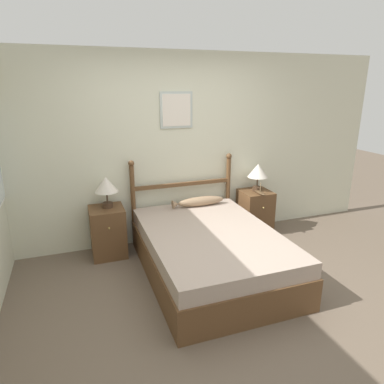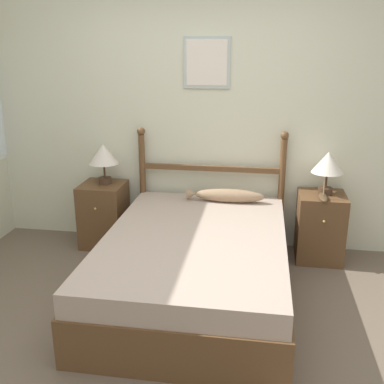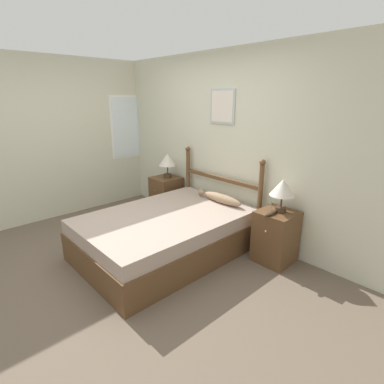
{
  "view_description": "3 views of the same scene",
  "coord_description": "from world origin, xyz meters",
  "px_view_note": "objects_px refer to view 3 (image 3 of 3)",
  "views": [
    {
      "loc": [
        -1.28,
        -2.7,
        2.13
      ],
      "look_at": [
        0.05,
        1.04,
        0.88
      ],
      "focal_mm": 32.0,
      "sensor_mm": 36.0,
      "label": 1
    },
    {
      "loc": [
        0.61,
        -2.63,
        1.94
      ],
      "look_at": [
        0.03,
        1.04,
        0.74
      ],
      "focal_mm": 42.0,
      "sensor_mm": 36.0,
      "label": 2
    },
    {
      "loc": [
        2.9,
        -1.52,
        1.95
      ],
      "look_at": [
        0.19,
        1.0,
        0.75
      ],
      "focal_mm": 28.0,
      "sensor_mm": 36.0,
      "label": 3
    }
  ],
  "objects_px": {
    "nightstand_left": "(166,196)",
    "table_lamp_right": "(283,189)",
    "bed": "(166,234)",
    "model_boat": "(270,213)",
    "table_lamp_left": "(167,161)",
    "nightstand_right": "(276,237)",
    "fish_pillow": "(220,198)"
  },
  "relations": [
    {
      "from": "nightstand_left",
      "to": "table_lamp_right",
      "type": "xyz_separation_m",
      "value": [
        2.16,
        0.02,
        0.61
      ]
    },
    {
      "from": "nightstand_right",
      "to": "table_lamp_right",
      "type": "xyz_separation_m",
      "value": [
        0.02,
        0.02,
        0.61
      ]
    },
    {
      "from": "nightstand_left",
      "to": "table_lamp_right",
      "type": "distance_m",
      "value": 2.24
    },
    {
      "from": "bed",
      "to": "fish_pillow",
      "type": "bearing_deg",
      "value": 78.3
    },
    {
      "from": "model_boat",
      "to": "nightstand_left",
      "type": "bearing_deg",
      "value": 176.29
    },
    {
      "from": "nightstand_right",
      "to": "fish_pillow",
      "type": "bearing_deg",
      "value": -178.94
    },
    {
      "from": "nightstand_right",
      "to": "model_boat",
      "type": "height_order",
      "value": "model_boat"
    },
    {
      "from": "nightstand_left",
      "to": "table_lamp_right",
      "type": "bearing_deg",
      "value": 0.48
    },
    {
      "from": "table_lamp_left",
      "to": "nightstand_left",
      "type": "bearing_deg",
      "value": -134.52
    },
    {
      "from": "bed",
      "to": "table_lamp_right",
      "type": "distance_m",
      "value": 1.54
    },
    {
      "from": "nightstand_left",
      "to": "table_lamp_left",
      "type": "height_order",
      "value": "table_lamp_left"
    },
    {
      "from": "fish_pillow",
      "to": "nightstand_right",
      "type": "bearing_deg",
      "value": 1.06
    },
    {
      "from": "nightstand_right",
      "to": "bed",
      "type": "bearing_deg",
      "value": -141.44
    },
    {
      "from": "table_lamp_left",
      "to": "table_lamp_right",
      "type": "height_order",
      "value": "same"
    },
    {
      "from": "bed",
      "to": "nightstand_right",
      "type": "distance_m",
      "value": 1.37
    },
    {
      "from": "table_lamp_right",
      "to": "fish_pillow",
      "type": "relative_size",
      "value": 0.54
    },
    {
      "from": "nightstand_right",
      "to": "fish_pillow",
      "type": "height_order",
      "value": "fish_pillow"
    },
    {
      "from": "table_lamp_right",
      "to": "fish_pillow",
      "type": "height_order",
      "value": "table_lamp_right"
    },
    {
      "from": "table_lamp_left",
      "to": "fish_pillow",
      "type": "relative_size",
      "value": 0.54
    },
    {
      "from": "nightstand_left",
      "to": "nightstand_right",
      "type": "relative_size",
      "value": 1.0
    },
    {
      "from": "nightstand_right",
      "to": "table_lamp_right",
      "type": "height_order",
      "value": "table_lamp_right"
    },
    {
      "from": "bed",
      "to": "table_lamp_right",
      "type": "relative_size",
      "value": 5.26
    },
    {
      "from": "nightstand_left",
      "to": "nightstand_right",
      "type": "xyz_separation_m",
      "value": [
        2.13,
        0.0,
        0.0
      ]
    },
    {
      "from": "bed",
      "to": "model_boat",
      "type": "relative_size",
      "value": 8.26
    },
    {
      "from": "bed",
      "to": "model_boat",
      "type": "bearing_deg",
      "value": 34.13
    },
    {
      "from": "nightstand_left",
      "to": "model_boat",
      "type": "height_order",
      "value": "model_boat"
    },
    {
      "from": "nightstand_right",
      "to": "fish_pillow",
      "type": "relative_size",
      "value": 0.87
    },
    {
      "from": "model_boat",
      "to": "nightstand_right",
      "type": "bearing_deg",
      "value": 83.76
    },
    {
      "from": "bed",
      "to": "model_boat",
      "type": "xyz_separation_m",
      "value": [
        1.05,
        0.71,
        0.4
      ]
    },
    {
      "from": "nightstand_right",
      "to": "model_boat",
      "type": "relative_size",
      "value": 2.54
    },
    {
      "from": "table_lamp_left",
      "to": "table_lamp_right",
      "type": "bearing_deg",
      "value": -0.18
    },
    {
      "from": "bed",
      "to": "fish_pillow",
      "type": "relative_size",
      "value": 2.83
    }
  ]
}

